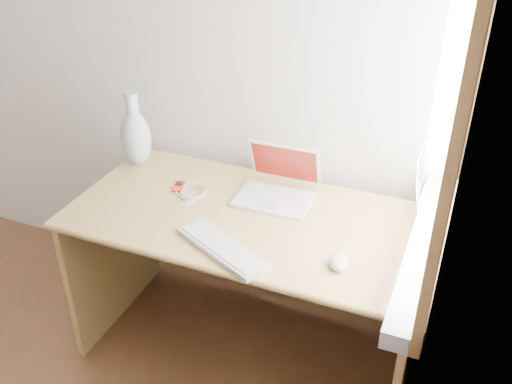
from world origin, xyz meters
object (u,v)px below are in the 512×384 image
at_px(laptop, 277,187).
at_px(external_keyboard, 223,248).
at_px(vase, 136,136).
at_px(desk, 256,246).

bearing_deg(laptop, external_keyboard, -97.95).
xyz_separation_m(laptop, external_keyboard, (-0.05, -0.41, -0.04)).
bearing_deg(laptop, vase, 176.71).
distance_m(desk, external_keyboard, 0.38).
bearing_deg(vase, desk, -10.36).
relative_size(external_keyboard, vase, 1.18).
bearing_deg(external_keyboard, vase, 170.69).
distance_m(laptop, vase, 0.67).
bearing_deg(desk, laptop, 56.48).
xyz_separation_m(desk, laptop, (0.06, 0.09, 0.25)).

